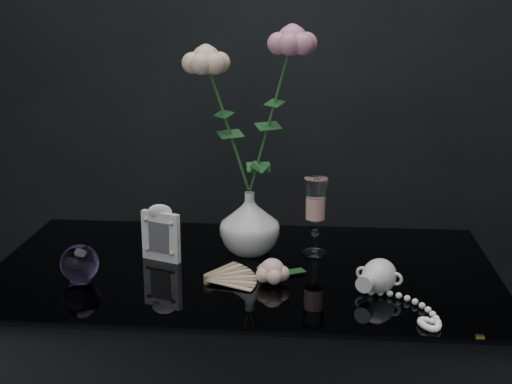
# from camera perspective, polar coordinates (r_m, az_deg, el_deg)

# --- Properties ---
(vase) EXTENTS (0.18, 0.18, 0.14)m
(vase) POSITION_cam_1_polar(r_m,az_deg,el_deg) (1.57, -0.51, -2.49)
(vase) COLOR silver
(vase) RESTS_ON table
(wine_glass) EXTENTS (0.06, 0.06, 0.17)m
(wine_glass) POSITION_cam_1_polar(r_m,az_deg,el_deg) (1.56, 4.76, -1.98)
(wine_glass) COLOR white
(wine_glass) RESTS_ON table
(picture_frame) EXTENTS (0.11, 0.10, 0.13)m
(picture_frame) POSITION_cam_1_polar(r_m,az_deg,el_deg) (1.54, -7.63, -3.23)
(picture_frame) COLOR white
(picture_frame) RESTS_ON table
(paperweight) EXTENTS (0.09, 0.09, 0.08)m
(paperweight) POSITION_cam_1_polar(r_m,az_deg,el_deg) (1.47, -13.92, -5.57)
(paperweight) COLOR #AD88DE
(paperweight) RESTS_ON table
(paper_fan) EXTENTS (0.21, 0.17, 0.02)m
(paper_fan) POSITION_cam_1_polar(r_m,az_deg,el_deg) (1.43, -3.97, -6.92)
(paper_fan) COLOR beige
(paper_fan) RESTS_ON table
(loose_rose) EXTENTS (0.12, 0.16, 0.05)m
(loose_rose) POSITION_cam_1_polar(r_m,az_deg,el_deg) (1.42, 1.31, -6.33)
(loose_rose) COLOR #FFBDA4
(loose_rose) RESTS_ON table
(pearl_jar) EXTENTS (0.30, 0.31, 0.07)m
(pearl_jar) POSITION_cam_1_polar(r_m,az_deg,el_deg) (1.40, 9.83, -6.51)
(pearl_jar) COLOR white
(pearl_jar) RESTS_ON table
(roses) EXTENTS (0.26, 0.11, 0.41)m
(roses) POSITION_cam_1_polar(r_m,az_deg,el_deg) (1.51, -0.43, 7.10)
(roses) COLOR beige
(roses) RESTS_ON vase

